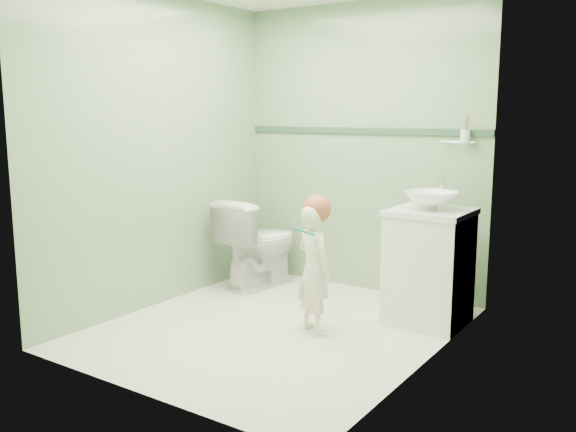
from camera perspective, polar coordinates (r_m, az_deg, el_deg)
The scene contains 12 objects.
ground at distance 4.40m, azimuth -1.11°, elevation -10.33°, with size 2.50×2.50×0.00m, color silver.
room_shell at distance 4.15m, azimuth -1.16°, elevation 5.44°, with size 2.50×2.54×2.40m.
trim_stripe at distance 5.20m, azimuth 6.78°, elevation 7.86°, with size 2.20×0.02×0.05m, color #2E4E39.
vanity at distance 4.50m, azimuth 12.93°, elevation -4.80°, with size 0.52×0.50×0.80m, color white.
counter at distance 4.42m, azimuth 13.13°, elevation 0.35°, with size 0.54×0.52×0.04m, color white.
basin at distance 4.41m, azimuth 13.17°, elevation 1.43°, with size 0.37×0.37×0.13m, color white.
faucet at distance 4.57m, azimuth 14.04°, elevation 2.69°, with size 0.03×0.13×0.18m.
cup_holder at distance 4.81m, azimuth 16.04°, elevation 7.17°, with size 0.26×0.07×0.21m.
toilet at distance 5.34m, azimuth -2.68°, elevation -2.48°, with size 0.43×0.76×0.77m, color white.
toddler at distance 4.21m, azimuth 2.43°, elevation -4.94°, with size 0.32×0.21×0.89m, color beige.
hair_cap at distance 4.14m, azimuth 2.65°, elevation 0.64°, with size 0.20×0.20×0.20m, color #A75135.
teal_toothbrush at distance 4.01m, azimuth 1.59°, elevation -1.39°, with size 0.12×0.14×0.08m.
Camera 1 is at (2.39, -3.38, 1.50)m, focal length 38.32 mm.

